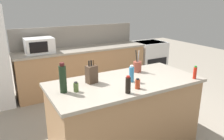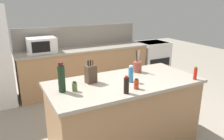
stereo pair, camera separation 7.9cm
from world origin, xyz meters
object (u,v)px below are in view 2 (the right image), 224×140
at_px(utensil_crock, 137,66).
at_px(wine_bottle, 62,78).
at_px(microwave, 42,45).
at_px(range_oven, 152,59).
at_px(spice_jar_paprika, 136,84).
at_px(soy_sauce_bottle, 126,85).
at_px(spice_jar_oregano, 75,87).
at_px(dish_soap_bottle, 131,74).
at_px(knife_block, 91,74).
at_px(hot_sauce_bottle, 195,73).

bearing_deg(utensil_crock, wine_bottle, -169.73).
bearing_deg(microwave, wine_bottle, -95.09).
relative_size(range_oven, spice_jar_paprika, 7.44).
height_order(soy_sauce_bottle, spice_jar_paprika, soy_sauce_bottle).
distance_m(wine_bottle, spice_jar_oregano, 0.17).
bearing_deg(dish_soap_bottle, knife_block, 155.18).
height_order(dish_soap_bottle, hot_sauce_bottle, dish_soap_bottle).
relative_size(utensil_crock, spice_jar_oregano, 2.76).
height_order(utensil_crock, spice_jar_oregano, utensil_crock).
relative_size(dish_soap_bottle, spice_jar_oregano, 1.86).
height_order(range_oven, dish_soap_bottle, dish_soap_bottle).
bearing_deg(spice_jar_oregano, utensil_crock, 14.28).
bearing_deg(dish_soap_bottle, range_oven, 46.85).
xyz_separation_m(knife_block, soy_sauce_bottle, (0.22, -0.49, -0.02)).
distance_m(spice_jar_oregano, hot_sauce_bottle, 1.55).
bearing_deg(knife_block, microwave, 86.12).
bearing_deg(hot_sauce_bottle, range_oven, 62.66).
bearing_deg(knife_block, wine_bottle, -172.72).
distance_m(spice_jar_paprika, wine_bottle, 0.85).
height_order(spice_jar_paprika, spice_jar_oregano, spice_jar_paprika).
bearing_deg(range_oven, microwave, 180.00).
xyz_separation_m(range_oven, knife_block, (-2.57, -2.05, 0.59)).
bearing_deg(range_oven, soy_sauce_bottle, -132.82).
xyz_separation_m(soy_sauce_bottle, spice_jar_oregano, (-0.49, 0.32, -0.04)).
bearing_deg(spice_jar_oregano, spice_jar_paprika, -21.92).
bearing_deg(dish_soap_bottle, wine_bottle, 174.00).
bearing_deg(dish_soap_bottle, microwave, 106.24).
distance_m(microwave, spice_jar_oregano, 2.23).
relative_size(dish_soap_bottle, hot_sauce_bottle, 1.24).
relative_size(utensil_crock, spice_jar_paprika, 2.59).
bearing_deg(dish_soap_bottle, hot_sauce_bottle, -21.65).
height_order(utensil_crock, wine_bottle, wine_bottle).
bearing_deg(microwave, hot_sauce_bottle, -60.65).
bearing_deg(knife_block, range_oven, 28.97).
xyz_separation_m(soy_sauce_bottle, dish_soap_bottle, (0.24, 0.28, 0.01)).
xyz_separation_m(knife_block, dish_soap_bottle, (0.45, -0.21, -0.01)).
distance_m(knife_block, dish_soap_bottle, 0.50).
distance_m(utensil_crock, wine_bottle, 1.18).
relative_size(knife_block, dish_soap_bottle, 1.35).
bearing_deg(hot_sauce_bottle, wine_bottle, 166.21).
relative_size(microwave, spice_jar_oregano, 4.71).
relative_size(microwave, soy_sauce_bottle, 2.70).
distance_m(knife_block, hot_sauce_bottle, 1.35).
relative_size(microwave, spice_jar_paprika, 4.41).
xyz_separation_m(microwave, soy_sauce_bottle, (0.42, -2.54, -0.05)).
relative_size(soy_sauce_bottle, dish_soap_bottle, 0.94).
distance_m(spice_jar_paprika, spice_jar_oregano, 0.71).
height_order(spice_jar_paprika, dish_soap_bottle, dish_soap_bottle).
height_order(microwave, soy_sauce_bottle, microwave).
distance_m(range_oven, dish_soap_bottle, 3.15).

